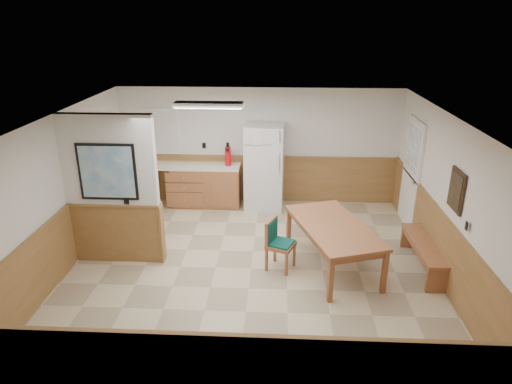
# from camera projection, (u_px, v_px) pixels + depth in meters

# --- Properties ---
(ground) EXTENTS (6.00, 6.00, 0.00)m
(ground) POSITION_uv_depth(u_px,v_px,m) (251.00, 268.00, 7.49)
(ground) COLOR beige
(ground) RESTS_ON ground
(ceiling) EXTENTS (6.00, 6.00, 0.02)m
(ceiling) POSITION_uv_depth(u_px,v_px,m) (250.00, 118.00, 6.59)
(ceiling) COLOR white
(ceiling) RESTS_ON back_wall
(back_wall) EXTENTS (6.00, 0.02, 2.50)m
(back_wall) POSITION_uv_depth(u_px,v_px,m) (259.00, 146.00, 9.83)
(back_wall) COLOR silver
(back_wall) RESTS_ON ground
(right_wall) EXTENTS (0.02, 6.00, 2.50)m
(right_wall) POSITION_uv_depth(u_px,v_px,m) (448.00, 202.00, 6.89)
(right_wall) COLOR silver
(right_wall) RESTS_ON ground
(left_wall) EXTENTS (0.02, 6.00, 2.50)m
(left_wall) POSITION_uv_depth(u_px,v_px,m) (61.00, 194.00, 7.18)
(left_wall) COLOR silver
(left_wall) RESTS_ON ground
(wainscot_back) EXTENTS (6.00, 0.04, 1.00)m
(wainscot_back) POSITION_uv_depth(u_px,v_px,m) (259.00, 179.00, 10.08)
(wainscot_back) COLOR #9C673E
(wainscot_back) RESTS_ON ground
(wainscot_right) EXTENTS (0.04, 6.00, 1.00)m
(wainscot_right) POSITION_uv_depth(u_px,v_px,m) (440.00, 246.00, 7.17)
(wainscot_right) COLOR #9C673E
(wainscot_right) RESTS_ON ground
(wainscot_left) EXTENTS (0.04, 6.00, 1.00)m
(wainscot_left) POSITION_uv_depth(u_px,v_px,m) (69.00, 237.00, 7.45)
(wainscot_left) COLOR #9C673E
(wainscot_left) RESTS_ON ground
(partition_wall) EXTENTS (1.50, 0.20, 2.50)m
(partition_wall) POSITION_uv_depth(u_px,v_px,m) (112.00, 192.00, 7.33)
(partition_wall) COLOR silver
(partition_wall) RESTS_ON ground
(kitchen_counter) EXTENTS (2.20, 0.61, 1.00)m
(kitchen_counter) POSITION_uv_depth(u_px,v_px,m) (203.00, 185.00, 9.88)
(kitchen_counter) COLOR #A36439
(kitchen_counter) RESTS_ON ground
(exterior_door) EXTENTS (0.07, 1.02, 2.15)m
(exterior_door) POSITION_uv_depth(u_px,v_px,m) (411.00, 174.00, 8.74)
(exterior_door) COLOR white
(exterior_door) RESTS_ON ground
(kitchen_window) EXTENTS (0.80, 0.04, 1.00)m
(kitchen_window) POSITION_uv_depth(u_px,v_px,m) (162.00, 132.00, 9.80)
(kitchen_window) COLOR white
(kitchen_window) RESTS_ON back_wall
(wall_painting) EXTENTS (0.04, 0.50, 0.60)m
(wall_painting) POSITION_uv_depth(u_px,v_px,m) (456.00, 190.00, 6.51)
(wall_painting) COLOR #322114
(wall_painting) RESTS_ON right_wall
(fluorescent_fixture) EXTENTS (1.20, 0.30, 0.09)m
(fluorescent_fixture) POSITION_uv_depth(u_px,v_px,m) (209.00, 105.00, 7.85)
(fluorescent_fixture) COLOR white
(fluorescent_fixture) RESTS_ON ceiling
(refrigerator) EXTENTS (0.84, 0.74, 1.81)m
(refrigerator) POSITION_uv_depth(u_px,v_px,m) (264.00, 167.00, 9.61)
(refrigerator) COLOR silver
(refrigerator) RESTS_ON ground
(dining_table) EXTENTS (1.54, 2.16, 0.75)m
(dining_table) POSITION_uv_depth(u_px,v_px,m) (333.00, 230.00, 7.32)
(dining_table) COLOR #A7633D
(dining_table) RESTS_ON ground
(dining_bench) EXTENTS (0.36, 1.54, 0.45)m
(dining_bench) POSITION_uv_depth(u_px,v_px,m) (424.00, 249.00, 7.40)
(dining_bench) COLOR #A7633D
(dining_bench) RESTS_ON ground
(dining_chair) EXTENTS (0.66, 0.56, 0.85)m
(dining_chair) POSITION_uv_depth(u_px,v_px,m) (276.00, 240.00, 7.36)
(dining_chair) COLOR #A7633D
(dining_chair) RESTS_ON ground
(fire_extinguisher) EXTENTS (0.13, 0.13, 0.50)m
(fire_extinguisher) POSITION_uv_depth(u_px,v_px,m) (228.00, 156.00, 9.62)
(fire_extinguisher) COLOR red
(fire_extinguisher) RESTS_ON kitchen_counter
(soap_bottle) EXTENTS (0.08, 0.08, 0.20)m
(soap_bottle) POSITION_uv_depth(u_px,v_px,m) (150.00, 160.00, 9.71)
(soap_bottle) COLOR #167C21
(soap_bottle) RESTS_ON kitchen_counter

